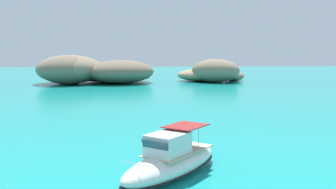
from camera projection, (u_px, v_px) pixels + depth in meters
islet_large at (91, 71)px, 77.71m from camera, size 28.64×23.65×6.07m
islet_small at (211, 73)px, 83.05m from camera, size 17.82×18.04×5.19m
motorboat_white at (172, 161)px, 17.45m from camera, size 6.34×6.99×2.28m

